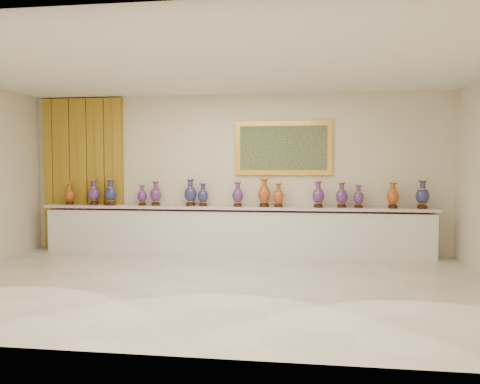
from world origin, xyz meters
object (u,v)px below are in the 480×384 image
at_px(vase_2, 111,194).
at_px(vase_0, 70,195).
at_px(counter, 234,231).
at_px(vase_1, 94,194).

bearing_deg(vase_2, vase_0, 177.52).
distance_m(vase_0, vase_2, 0.85).
xyz_separation_m(counter, vase_2, (-2.38, -0.05, 0.69)).
relative_size(counter, vase_2, 14.68).
distance_m(counter, vase_2, 2.48).
height_order(counter, vase_0, vase_0).
bearing_deg(vase_1, counter, 0.54).
height_order(counter, vase_2, vase_2).
bearing_deg(vase_2, counter, 1.14).
xyz_separation_m(vase_1, vase_2, (0.35, -0.02, 0.00)).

